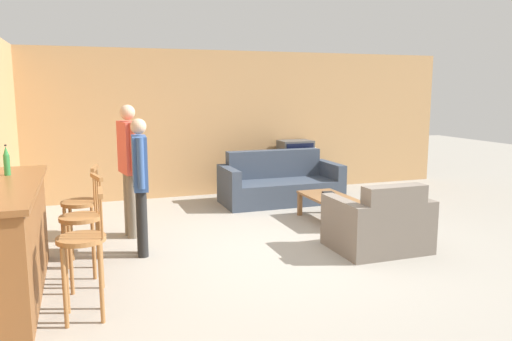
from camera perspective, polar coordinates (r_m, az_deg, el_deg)
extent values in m
plane|color=gray|center=(6.08, 3.94, -9.06)|extent=(24.00, 24.00, 0.00)
cube|color=tan|center=(9.12, -4.77, 5.38)|extent=(9.40, 0.08, 2.60)
cube|color=brown|center=(5.15, -26.14, -7.51)|extent=(0.47, 2.19, 1.02)
cube|color=brown|center=(5.03, -26.57, -1.68)|extent=(0.55, 2.25, 0.05)
cylinder|color=#996638|center=(4.39, -19.37, -7.38)|extent=(0.41, 0.41, 0.04)
cylinder|color=#996638|center=(4.64, -20.86, -11.21)|extent=(0.04, 0.04, 0.67)
cylinder|color=#996638|center=(4.37, -21.02, -12.46)|extent=(0.04, 0.04, 0.67)
cylinder|color=#996638|center=(4.63, -17.33, -11.05)|extent=(0.04, 0.04, 0.67)
cylinder|color=#996638|center=(4.36, -17.27, -12.30)|extent=(0.04, 0.04, 0.67)
cylinder|color=#996638|center=(4.45, -17.28, -4.49)|extent=(0.02, 0.02, 0.34)
cylinder|color=#996638|center=(4.37, -17.26, -4.73)|extent=(0.02, 0.02, 0.34)
cylinder|color=#996638|center=(4.30, -17.24, -4.98)|extent=(0.02, 0.02, 0.34)
cylinder|color=#996638|center=(4.22, -17.22, -5.24)|extent=(0.02, 0.02, 0.34)
cube|color=#996638|center=(4.29, -17.37, -2.42)|extent=(0.04, 0.34, 0.04)
cylinder|color=#996638|center=(5.09, -19.42, -5.11)|extent=(0.48, 0.48, 0.04)
cylinder|color=#996638|center=(5.29, -21.05, -8.68)|extent=(0.04, 0.04, 0.67)
cylinder|color=#996638|center=(5.03, -20.40, -9.57)|extent=(0.04, 0.04, 0.67)
cylinder|color=#996638|center=(5.35, -18.08, -8.32)|extent=(0.04, 0.04, 0.67)
cylinder|color=#996638|center=(5.09, -17.28, -9.18)|extent=(0.04, 0.04, 0.67)
cylinder|color=#996638|center=(5.20, -18.00, -2.58)|extent=(0.02, 0.02, 0.34)
cylinder|color=#996638|center=(5.12, -17.78, -2.74)|extent=(0.02, 0.02, 0.34)
cylinder|color=#996638|center=(5.05, -17.55, -2.91)|extent=(0.02, 0.02, 0.34)
cylinder|color=#996638|center=(4.97, -17.31, -3.08)|extent=(0.02, 0.02, 0.34)
cube|color=#996638|center=(5.05, -17.77, -0.73)|extent=(0.11, 0.34, 0.04)
cylinder|color=#996638|center=(5.75, -19.45, -3.50)|extent=(0.46, 0.46, 0.04)
cylinder|color=#996638|center=(5.99, -20.36, -6.56)|extent=(0.04, 0.04, 0.67)
cylinder|color=#996638|center=(5.73, -20.89, -7.31)|extent=(0.04, 0.04, 0.67)
cylinder|color=#996638|center=(5.94, -17.69, -6.54)|extent=(0.04, 0.04, 0.67)
cylinder|color=#996638|center=(5.68, -18.10, -7.30)|extent=(0.04, 0.04, 0.67)
cylinder|color=#996638|center=(5.80, -17.69, -1.38)|extent=(0.02, 0.02, 0.34)
cylinder|color=#996638|center=(5.72, -17.81, -1.53)|extent=(0.02, 0.02, 0.34)
cylinder|color=#996638|center=(5.64, -17.92, -1.68)|extent=(0.02, 0.02, 0.34)
cylinder|color=#996638|center=(5.57, -18.04, -1.83)|extent=(0.02, 0.02, 0.34)
cube|color=#996638|center=(5.65, -17.96, 0.28)|extent=(0.10, 0.34, 0.04)
cube|color=#384251|center=(8.51, 2.87, -2.40)|extent=(1.69, 0.92, 0.39)
cube|color=#384251|center=(8.75, 2.03, 0.80)|extent=(1.69, 0.22, 0.48)
cube|color=#384251|center=(8.18, -3.13, -1.94)|extent=(0.16, 0.92, 0.65)
cube|color=#384251|center=(8.87, 8.41, -1.15)|extent=(0.16, 0.92, 0.65)
cube|color=#70665B|center=(6.24, 13.62, -6.98)|extent=(0.75, 0.87, 0.39)
cube|color=#70665B|center=(5.87, 15.50, -3.84)|extent=(0.75, 0.22, 0.45)
cube|color=#70665B|center=(6.46, 17.06, -5.43)|extent=(0.16, 0.87, 0.64)
cube|color=#70665B|center=(5.98, 9.98, -6.34)|extent=(0.16, 0.87, 0.64)
cube|color=brown|center=(7.30, 8.45, -3.09)|extent=(0.57, 1.09, 0.04)
cube|color=brown|center=(6.80, 8.56, -5.66)|extent=(0.06, 0.06, 0.34)
cube|color=brown|center=(7.04, 12.11, -5.25)|extent=(0.06, 0.06, 0.34)
cube|color=brown|center=(7.68, 5.03, -3.86)|extent=(0.06, 0.06, 0.34)
cube|color=brown|center=(7.89, 8.28, -3.57)|extent=(0.06, 0.06, 0.34)
cube|color=black|center=(9.46, 4.48, -0.87)|extent=(0.99, 0.45, 0.51)
cube|color=#4C4C4C|center=(9.38, 4.52, 2.04)|extent=(0.61, 0.43, 0.46)
cube|color=black|center=(9.19, 5.07, 1.88)|extent=(0.54, 0.01, 0.39)
cylinder|color=#2D7F3D|center=(5.52, -26.58, 0.55)|extent=(0.06, 0.06, 0.20)
cone|color=#2D7F3D|center=(5.50, -26.69, 2.05)|extent=(0.05, 0.05, 0.09)
cylinder|color=black|center=(5.50, -26.73, 2.59)|extent=(0.02, 0.02, 0.02)
cube|color=black|center=(7.50, 8.27, -2.53)|extent=(0.18, 0.17, 0.02)
cylinder|color=brown|center=(9.55, 6.36, 0.82)|extent=(0.16, 0.16, 0.02)
cylinder|color=brown|center=(9.54, 6.38, 1.51)|extent=(0.03, 0.03, 0.21)
cone|color=tan|center=(9.51, 6.40, 2.69)|extent=(0.27, 0.27, 0.19)
cylinder|color=#756B5B|center=(6.65, -13.89, -3.96)|extent=(0.14, 0.14, 0.84)
cylinder|color=#756B5B|center=(6.80, -14.26, -3.68)|extent=(0.14, 0.14, 0.84)
cube|color=#CC4C3D|center=(6.60, -14.33, 2.57)|extent=(0.26, 0.49, 0.67)
cylinder|color=#CC4C3D|center=(6.35, -13.75, 2.58)|extent=(0.09, 0.09, 0.61)
cylinder|color=#CC4C3D|center=(6.85, -14.90, 3.00)|extent=(0.09, 0.09, 0.61)
sphere|color=tan|center=(6.57, -14.49, 6.46)|extent=(0.19, 0.19, 0.19)
cylinder|color=black|center=(5.88, -12.87, -5.98)|extent=(0.12, 0.12, 0.78)
cylinder|color=black|center=(6.01, -12.94, -5.65)|extent=(0.12, 0.12, 0.78)
cube|color=#335189|center=(5.80, -13.15, 0.84)|extent=(0.18, 0.40, 0.62)
cylinder|color=#335189|center=(5.59, -13.05, 0.79)|extent=(0.08, 0.08, 0.57)
cylinder|color=#335189|center=(6.01, -13.27, 1.36)|extent=(0.08, 0.08, 0.57)
sphere|color=tan|center=(5.76, -13.31, 4.93)|extent=(0.18, 0.18, 0.18)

